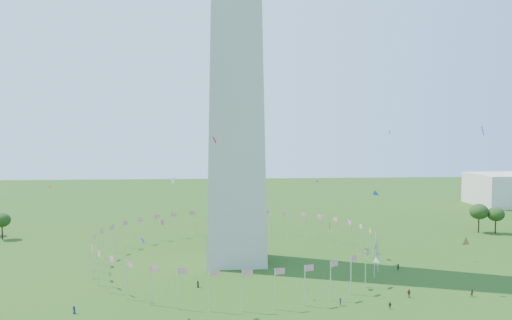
{
  "coord_description": "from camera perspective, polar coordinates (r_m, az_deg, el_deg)",
  "views": [
    {
      "loc": [
        -4.62,
        -92.95,
        38.26
      ],
      "look_at": [
        4.67,
        35.0,
        30.56
      ],
      "focal_mm": 35.0,
      "sensor_mm": 36.0,
      "label": 1
    }
  ],
  "objects": [
    {
      "name": "flag_ring",
      "position": [
        146.96,
        -2.27,
        -9.85
      ],
      "size": [
        80.24,
        80.24,
        9.0
      ],
      "color": "silver",
      "rests_on": "ground"
    },
    {
      "name": "crowd",
      "position": [
        104.27,
        7.2,
        -17.61
      ],
      "size": [
        91.01,
        69.24,
        1.99
      ],
      "color": "#2E194B",
      "rests_on": "ground"
    },
    {
      "name": "kites_aloft",
      "position": [
        121.3,
        6.73,
        -4.97
      ],
      "size": [
        112.74,
        76.05,
        35.03
      ],
      "color": "blue",
      "rests_on": "ground"
    }
  ]
}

